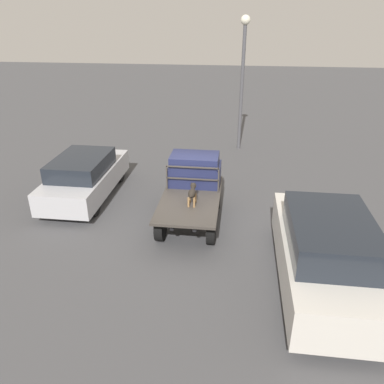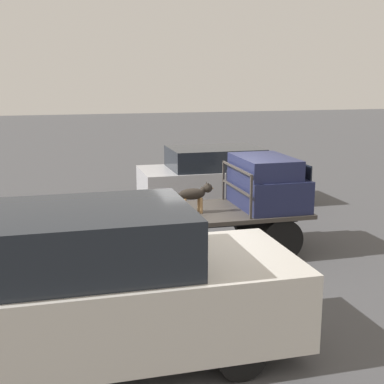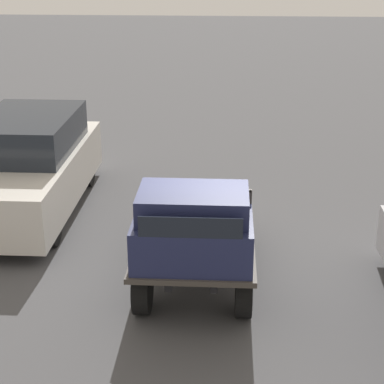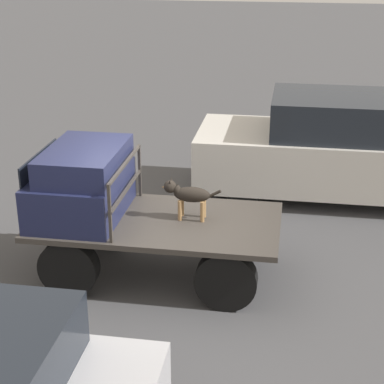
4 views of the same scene
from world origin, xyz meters
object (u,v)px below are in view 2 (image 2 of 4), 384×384
Objects in this scene: parked_sedan at (220,176)px; parked_pickup_far at (94,288)px; flatbed_truck at (215,223)px; dog at (195,194)px.

parked_pickup_far is at bearing -112.11° from parked_sedan.
flatbed_truck is at bearing -103.16° from parked_sedan.
parked_sedan reaches higher than dog.
flatbed_truck is 4.11× the size of dog.
dog is (-0.43, -0.11, 0.65)m from flatbed_truck.
parked_sedan is at bearing 83.39° from dog.
parked_sedan is at bearing 63.17° from parked_pickup_far.
flatbed_truck is 4.23m from parked_sedan.
dog is 0.17× the size of parked_pickup_far.
flatbed_truck is at bearing 31.20° from dog.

